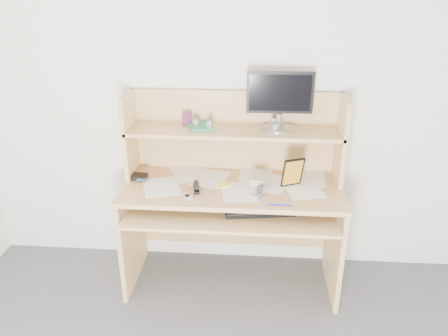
# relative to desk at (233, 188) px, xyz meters

# --- Properties ---
(back_wall) EXTENTS (3.60, 0.04, 2.50)m
(back_wall) POSITION_rel_desk_xyz_m (0.00, 0.24, 0.56)
(back_wall) COLOR silver
(back_wall) RESTS_ON floor
(desk) EXTENTS (1.40, 0.70, 1.30)m
(desk) POSITION_rel_desk_xyz_m (0.00, 0.00, 0.00)
(desk) COLOR tan
(desk) RESTS_ON floor
(paper_clutter) EXTENTS (1.32, 0.54, 0.01)m
(paper_clutter) POSITION_rel_desk_xyz_m (0.00, -0.08, 0.06)
(paper_clutter) COLOR white
(paper_clutter) RESTS_ON desk
(keyboard) EXTENTS (0.44, 0.21, 0.03)m
(keyboard) POSITION_rel_desk_xyz_m (0.18, -0.23, -0.03)
(keyboard) COLOR black
(keyboard) RESTS_ON desk
(tv_remote) EXTENTS (0.14, 0.18, 0.02)m
(tv_remote) POSITION_rel_desk_xyz_m (0.18, -0.19, 0.07)
(tv_remote) COLOR #9F9F9A
(tv_remote) RESTS_ON paper_clutter
(flip_phone) EXTENTS (0.08, 0.09, 0.02)m
(flip_phone) POSITION_rel_desk_xyz_m (-0.26, -0.27, 0.07)
(flip_phone) COLOR silver
(flip_phone) RESTS_ON paper_clutter
(stapler) EXTENTS (0.06, 0.13, 0.04)m
(stapler) POSITION_rel_desk_xyz_m (-0.22, -0.16, 0.08)
(stapler) COLOR black
(stapler) RESTS_ON paper_clutter
(wallet) EXTENTS (0.11, 0.09, 0.03)m
(wallet) POSITION_rel_desk_xyz_m (-0.62, -0.02, 0.07)
(wallet) COLOR black
(wallet) RESTS_ON paper_clutter
(sticky_note_pad) EXTENTS (0.10, 0.10, 0.01)m
(sticky_note_pad) POSITION_rel_desk_xyz_m (-0.06, -0.08, 0.06)
(sticky_note_pad) COLOR #FFFD43
(sticky_note_pad) RESTS_ON desk
(digital_camera) EXTENTS (0.10, 0.06, 0.06)m
(digital_camera) POSITION_rel_desk_xyz_m (0.17, -0.11, 0.09)
(digital_camera) COLOR silver
(digital_camera) RESTS_ON paper_clutter
(game_case) EXTENTS (0.13, 0.07, 0.19)m
(game_case) POSITION_rel_desk_xyz_m (0.38, -0.07, 0.16)
(game_case) COLOR black
(game_case) RESTS_ON paper_clutter
(blue_pen) EXTENTS (0.14, 0.01, 0.01)m
(blue_pen) POSITION_rel_desk_xyz_m (0.29, -0.33, 0.07)
(blue_pen) COLOR #1A18B9
(blue_pen) RESTS_ON paper_clutter
(card_box) EXTENTS (0.06, 0.05, 0.09)m
(card_box) POSITION_rel_desk_xyz_m (-0.31, 0.13, 0.43)
(card_box) COLOR #A81616
(card_box) RESTS_ON desk
(shelf_book) EXTENTS (0.20, 0.24, 0.02)m
(shelf_book) POSITION_rel_desk_xyz_m (-0.22, 0.10, 0.40)
(shelf_book) COLOR #378943
(shelf_book) RESTS_ON desk
(chip_stack_a) EXTENTS (0.05, 0.05, 0.06)m
(chip_stack_a) POSITION_rel_desk_xyz_m (-0.25, 0.09, 0.42)
(chip_stack_a) COLOR black
(chip_stack_a) RESTS_ON desk
(chip_stack_b) EXTENTS (0.04, 0.04, 0.06)m
(chip_stack_b) POSITION_rel_desk_xyz_m (-0.16, 0.05, 0.42)
(chip_stack_b) COLOR white
(chip_stack_b) RESTS_ON desk
(chip_stack_c) EXTENTS (0.04, 0.04, 0.05)m
(chip_stack_c) POSITION_rel_desk_xyz_m (0.26, 0.05, 0.41)
(chip_stack_c) COLOR black
(chip_stack_c) RESTS_ON desk
(chip_stack_d) EXTENTS (0.05, 0.05, 0.07)m
(chip_stack_d) POSITION_rel_desk_xyz_m (0.26, 0.11, 0.42)
(chip_stack_d) COLOR silver
(chip_stack_d) RESTS_ON desk
(monitor) EXTENTS (0.42, 0.21, 0.37)m
(monitor) POSITION_rel_desk_xyz_m (0.29, 0.12, 0.58)
(monitor) COLOR #9FA0A4
(monitor) RESTS_ON desk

